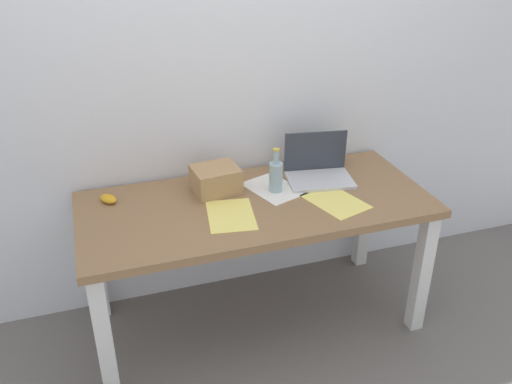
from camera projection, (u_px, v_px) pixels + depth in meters
name	position (u px, v px, depth m)	size (l,w,h in m)	color
ground_plane	(256.00, 319.00, 2.95)	(8.00, 8.00, 0.00)	slate
back_wall	(229.00, 61.00, 2.70)	(5.20, 0.08, 2.60)	white
desk	(256.00, 219.00, 2.65)	(1.68, 0.74, 0.73)	olive
laptop_right	(318.00, 170.00, 2.80)	(0.36, 0.29, 0.23)	silver
beer_bottle	(276.00, 176.00, 2.66)	(0.07, 0.07, 0.23)	#99B7C1
computer_mouse	(108.00, 199.00, 2.59)	(0.06, 0.10, 0.03)	gold
cardboard_box	(216.00, 180.00, 2.67)	(0.22, 0.19, 0.13)	tan
coffee_mug	(337.00, 156.00, 2.96)	(0.08, 0.08, 0.10)	#4C9E56
paper_sheet_front_right	(336.00, 201.00, 2.60)	(0.21, 0.30, 0.00)	#F4E06B
paper_yellow_folder	(231.00, 215.00, 2.49)	(0.21, 0.30, 0.00)	#F4E06B
paper_sheet_near_back	(273.00, 188.00, 2.72)	(0.21, 0.30, 0.00)	white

